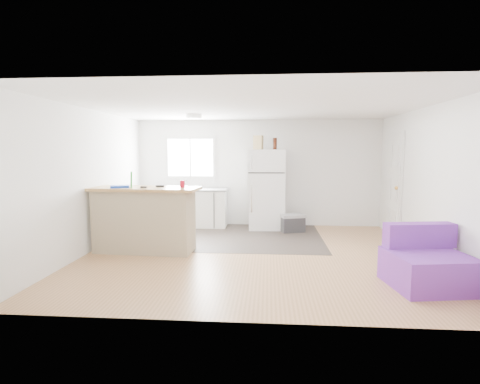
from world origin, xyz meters
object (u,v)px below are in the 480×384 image
object	(u,v)px
cleaner_jug	(179,246)
blue_tray	(120,187)
purple_seat	(427,265)
mop	(124,240)
peninsula	(145,219)
cardboard_box	(258,143)
refrigerator	(266,189)
bottle_left	(275,144)
red_cup	(182,184)
bottle_right	(275,144)
kitchen_cabinets	(185,207)
cooler	(292,223)

from	to	relation	value
cleaner_jug	blue_tray	size ratio (longest dim) A/B	1.10
purple_seat	mop	xyz separation A→B (m)	(-4.39, 1.19, -0.04)
mop	blue_tray	bearing A→B (deg)	107.82
peninsula	cardboard_box	bearing A→B (deg)	51.37
refrigerator	bottle_left	xyz separation A→B (m)	(0.17, -0.06, 0.99)
refrigerator	cardboard_box	bearing A→B (deg)	-171.60
red_cup	bottle_left	size ratio (longest dim) A/B	0.48
purple_seat	blue_tray	size ratio (longest dim) A/B	3.44
mop	bottle_right	distance (m)	3.76
red_cup	cardboard_box	size ratio (longest dim) A/B	0.40
peninsula	purple_seat	distance (m)	4.30
kitchen_cabinets	bottle_left	bearing A→B (deg)	-4.64
red_cup	bottle_left	bearing A→B (deg)	52.19
peninsula	bottle_right	distance (m)	3.32
peninsula	refrigerator	distance (m)	2.93
peninsula	bottle_left	bearing A→B (deg)	46.03
cleaner_jug	bottle_left	size ratio (longest dim) A/B	1.32
bottle_left	bottle_right	xyz separation A→B (m)	(0.02, 0.07, 0.00)
cooler	red_cup	bearing A→B (deg)	-155.67
cardboard_box	bottle_left	world-z (taller)	cardboard_box
cooler	cleaner_jug	world-z (taller)	cooler
kitchen_cabinets	bottle_left	distance (m)	2.46
cardboard_box	purple_seat	bearing A→B (deg)	-56.75
refrigerator	peninsula	bearing A→B (deg)	-137.35
blue_tray	bottle_right	distance (m)	3.48
bottle_right	refrigerator	bearing A→B (deg)	-176.91
mop	blue_tray	distance (m)	0.89
purple_seat	bottle_left	size ratio (longest dim) A/B	4.13
blue_tray	cardboard_box	distance (m)	3.18
bottle_left	cardboard_box	bearing A→B (deg)	175.37
blue_tray	bottle_right	xyz separation A→B (m)	(2.60, 2.18, 0.74)
blue_tray	bottle_left	distance (m)	3.42
peninsula	cardboard_box	size ratio (longest dim) A/B	6.07
blue_tray	bottle_left	world-z (taller)	bottle_left
mop	bottle_left	xyz separation A→B (m)	(2.52, 2.17, 1.63)
peninsula	refrigerator	xyz separation A→B (m)	(2.04, 2.09, 0.31)
kitchen_cabinets	peninsula	xyz separation A→B (m)	(-0.21, -2.16, 0.12)
refrigerator	cooler	bearing A→B (deg)	-34.37
refrigerator	red_cup	xyz separation A→B (m)	(-1.38, -2.07, 0.29)
refrigerator	blue_tray	world-z (taller)	refrigerator
refrigerator	cardboard_box	size ratio (longest dim) A/B	5.77
blue_tray	cleaner_jug	bearing A→B (deg)	-4.91
cleaner_jug	cardboard_box	world-z (taller)	cardboard_box
cleaner_jug	red_cup	xyz separation A→B (m)	(0.03, 0.19, 1.01)
kitchen_cabinets	cleaner_jug	distance (m)	2.39
kitchen_cabinets	refrigerator	distance (m)	1.88
mop	bottle_right	size ratio (longest dim) A/B	5.52
peninsula	bottle_right	xyz separation A→B (m)	(2.23, 2.10, 1.30)
refrigerator	purple_seat	distance (m)	4.03
peninsula	purple_seat	xyz separation A→B (m)	(4.08, -1.34, -0.28)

